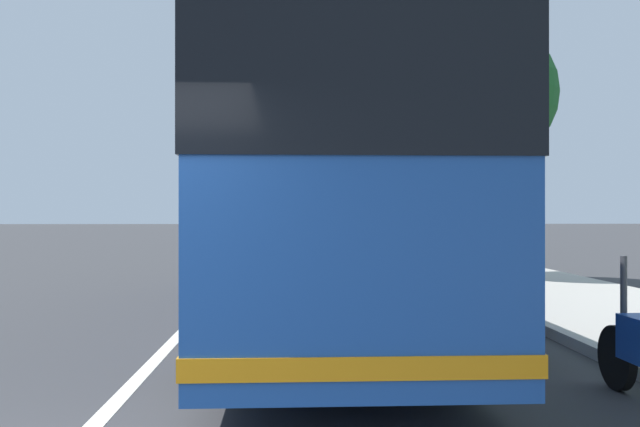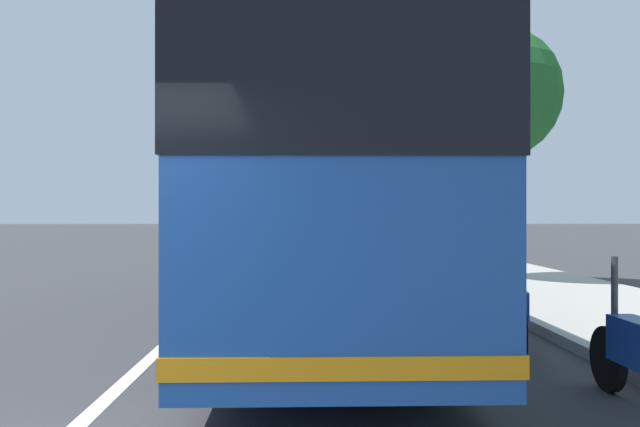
# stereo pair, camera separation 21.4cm
# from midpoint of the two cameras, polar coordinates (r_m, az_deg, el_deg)

# --- Properties ---
(sidewalk_curb) EXTENTS (110.00, 3.60, 0.14)m
(sidewalk_curb) POSITION_cam_midpoint_polar(r_m,az_deg,el_deg) (14.05, 19.90, -6.42)
(sidewalk_curb) COLOR #B2ADA3
(sidewalk_curb) RESTS_ON ground
(lane_divider_line) EXTENTS (110.00, 0.16, 0.01)m
(lane_divider_line) POSITION_cam_midpoint_polar(r_m,az_deg,el_deg) (13.22, -8.46, -7.12)
(lane_divider_line) COLOR silver
(lane_divider_line) RESTS_ON ground
(coach_bus) EXTENTS (11.64, 2.61, 3.48)m
(coach_bus) POSITION_cam_midpoint_polar(r_m,az_deg,el_deg) (10.17, 0.49, 2.18)
(coach_bus) COLOR #1E4C9E
(coach_bus) RESTS_ON ground
(motorcycle_angled) EXTENTS (2.34, 0.56, 1.29)m
(motorcycle_angled) POSITION_cam_midpoint_polar(r_m,az_deg,el_deg) (8.41, 16.93, -7.83)
(motorcycle_angled) COLOR black
(motorcycle_angled) RESTS_ON ground
(car_side_street) EXTENTS (4.39, 2.10, 1.46)m
(car_side_street) POSITION_cam_midpoint_polar(r_m,az_deg,el_deg) (37.21, -0.08, -1.52)
(car_side_street) COLOR black
(car_side_street) RESTS_ON ground
(car_ahead_same_lane) EXTENTS (4.20, 1.94, 1.41)m
(car_ahead_same_lane) POSITION_cam_midpoint_polar(r_m,az_deg,el_deg) (42.67, -0.69, -1.36)
(car_ahead_same_lane) COLOR navy
(car_ahead_same_lane) RESTS_ON ground
(roadside_tree_mid_block) EXTENTS (3.14, 3.14, 6.03)m
(roadside_tree_mid_block) POSITION_cam_midpoint_polar(r_m,az_deg,el_deg) (16.30, 15.08, 9.82)
(roadside_tree_mid_block) COLOR brown
(roadside_tree_mid_block) RESTS_ON ground
(roadside_tree_far_block) EXTENTS (3.32, 3.32, 6.04)m
(roadside_tree_far_block) POSITION_cam_midpoint_polar(r_m,az_deg,el_deg) (30.63, 9.24, 5.02)
(roadside_tree_far_block) COLOR brown
(roadside_tree_far_block) RESTS_ON ground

